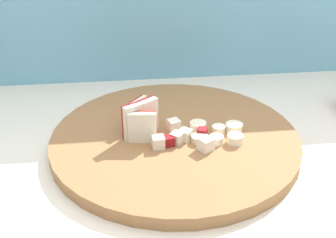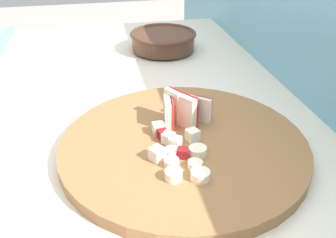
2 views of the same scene
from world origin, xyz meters
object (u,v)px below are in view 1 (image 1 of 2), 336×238
object	(u,v)px
apple_dice_pile	(183,138)
banana_slice_rows	(218,132)
cutting_board	(175,140)
apple_wedge_fan	(140,119)

from	to	relation	value
apple_dice_pile	banana_slice_rows	world-z (taller)	apple_dice_pile
cutting_board	banana_slice_rows	distance (m)	0.08
cutting_board	banana_slice_rows	bearing A→B (deg)	-10.17
apple_wedge_fan	banana_slice_rows	size ratio (longest dim) A/B	0.96
cutting_board	apple_wedge_fan	size ratio (longest dim) A/B	4.70
cutting_board	apple_wedge_fan	world-z (taller)	apple_wedge_fan
cutting_board	apple_dice_pile	xyz separation A→B (m)	(0.01, -0.03, 0.02)
cutting_board	apple_dice_pile	size ratio (longest dim) A/B	4.23
apple_dice_pile	banana_slice_rows	bearing A→B (deg)	13.22
apple_wedge_fan	banana_slice_rows	distance (m)	0.14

